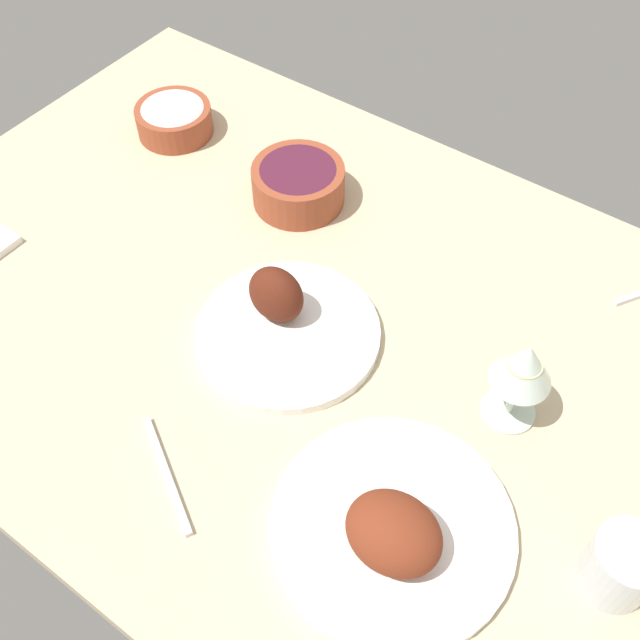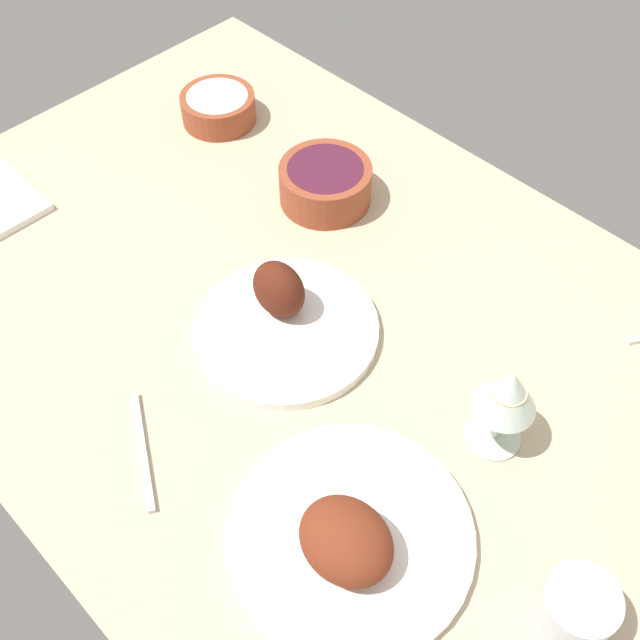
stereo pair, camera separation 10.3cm
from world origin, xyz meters
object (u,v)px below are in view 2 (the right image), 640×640
Objects in this scene: bowl_onions at (325,183)px; fork_loose at (143,450)px; bowl_cream at (218,107)px; plate_center_main at (285,318)px; plate_near_viewer at (349,537)px; wine_glass at (508,395)px; water_tumbler at (573,611)px.

fork_loose is (16.02, -48.33, -3.03)cm from bowl_onions.
bowl_cream is 27.83cm from bowl_onions.
plate_center_main is 32.28cm from plate_near_viewer.
plate_near_viewer is at bearing 49.10° from fork_loose.
wine_glass is (3.24, 22.78, 7.72)cm from plate_near_viewer.
plate_center_main reaches higher than water_tumbler.
plate_near_viewer is at bearing -156.03° from water_tumbler.
bowl_cream is at bearing 149.91° from plate_near_viewer.
plate_near_viewer is 27.79cm from fork_loose.
wine_glass is at bearing 11.51° from plate_center_main.
bowl_onions is (-14.40, 22.61, 1.26)cm from plate_center_main.
bowl_onions is at bearing 137.97° from fork_loose.
wine_glass is at bearing -13.64° from bowl_cream.
plate_near_viewer is 80.85cm from bowl_cream.
plate_center_main reaches higher than plate_near_viewer.
wine_glass is (45.41, -16.30, 6.49)cm from bowl_onions.
fork_loose is (-26.14, -9.25, -1.81)cm from plate_near_viewer.
bowl_cream is at bearing 150.29° from plate_center_main.
fork_loose is at bearing -86.38° from plate_center_main.
plate_near_viewer is at bearing -30.09° from bowl_cream.
plate_near_viewer is 2.02× the size of wine_glass.
plate_center_main is at bearing 123.24° from fork_loose.
plate_near_viewer is at bearing -42.83° from bowl_onions.
fork_loose is (43.81, -49.79, -2.34)cm from bowl_cream.
plate_center_main reaches higher than bowl_cream.
plate_center_main is 3.05× the size of water_tumbler.
bowl_onions is at bearing -3.00° from bowl_cream.
bowl_onions is 1.76× the size of water_tumbler.
plate_near_viewer is 24.39cm from water_tumbler.
fork_loose is at bearing -48.65° from bowl_cream.
wine_glass is 0.83× the size of fork_loose.
plate_center_main reaches higher than bowl_onions.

